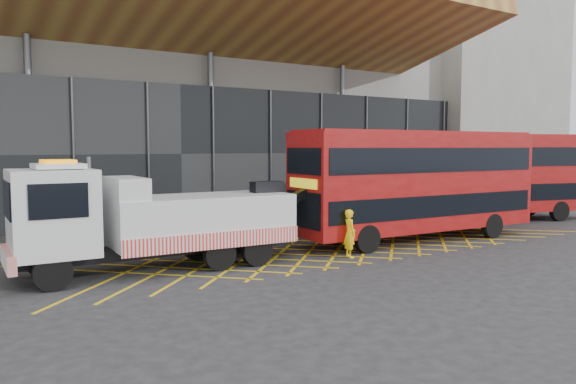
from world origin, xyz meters
TOP-DOWN VIEW (x-y plane):
  - ground_plane at (0.00, 0.00)m, footprint 120.00×120.00m
  - road_markings at (4.80, 0.00)m, footprint 26.36×7.16m
  - construction_building at (1.92, 18.40)m, footprint 55.00×23.97m
  - east_building at (32.00, 16.00)m, footprint 15.00×12.00m
  - recovery_truck at (-3.97, -0.26)m, footprint 11.67×3.15m
  - bus_towed at (8.79, -0.72)m, footprint 12.73×3.54m
  - bus_second at (17.81, 1.82)m, footprint 12.93×6.15m
  - worker at (3.56, -2.16)m, footprint 0.62×0.80m

SIDE VIEW (x-z plane):
  - ground_plane at x=0.00m, z-range 0.00..0.00m
  - road_markings at x=4.80m, z-range 0.00..0.01m
  - worker at x=3.56m, z-range 0.00..1.93m
  - recovery_truck at x=-3.97m, z-range -0.15..3.91m
  - bus_towed at x=8.79m, z-range 0.28..5.41m
  - bus_second at x=17.81m, z-range 0.28..5.43m
  - construction_building at x=1.92m, z-range -0.02..17.98m
  - east_building at x=32.00m, z-range 0.00..20.00m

